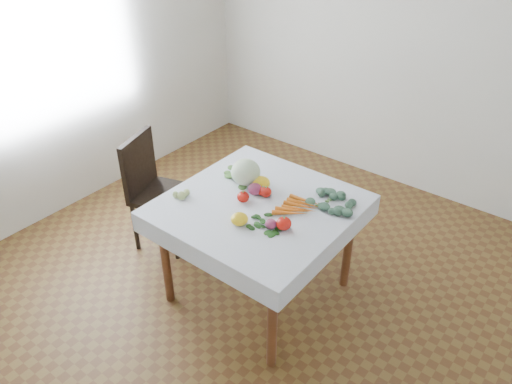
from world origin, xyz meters
TOP-DOWN VIEW (x-y plane):
  - ground at (0.00, 0.00)m, footprint 4.00×4.00m
  - back_wall at (0.00, 2.00)m, footprint 4.00×0.04m
  - left_wall at (-2.00, 0.00)m, footprint 0.04×4.00m
  - table at (0.00, 0.00)m, footprint 1.00×1.00m
  - tablecloth at (0.00, 0.00)m, footprint 1.12×1.12m
  - chair at (-1.01, -0.01)m, footprint 0.51×0.51m
  - cabbage at (-0.22, 0.14)m, footprint 0.26×0.26m
  - tomato_a at (-0.04, 0.09)m, footprint 0.07×0.07m
  - tomato_b at (-0.02, 0.09)m, footprint 0.10×0.10m
  - tomato_c at (-0.09, -0.04)m, footprint 0.11×0.11m
  - tomato_d at (0.28, -0.12)m, footprint 0.10×0.10m
  - heirloom_back at (-0.10, 0.15)m, footprint 0.14×0.14m
  - heirloom_front at (0.04, -0.24)m, footprint 0.14×0.14m
  - onion_a at (-0.09, 0.07)m, footprint 0.10×0.10m
  - onion_b at (0.21, -0.16)m, footprint 0.08×0.08m
  - tomatillo_cluster at (-0.41, -0.24)m, footprint 0.12×0.10m
  - carrot_bunch at (0.24, 0.10)m, footprint 0.22×0.28m
  - kale_bunch at (0.37, 0.27)m, footprint 0.28×0.26m
  - basil_bunch at (0.17, -0.15)m, footprint 0.25×0.19m
  - dill_bunch at (-0.31, 0.14)m, footprint 0.26×0.19m

SIDE VIEW (x-z plane):
  - ground at x=0.00m, z-range 0.00..0.00m
  - chair at x=-1.01m, z-range 0.07..0.97m
  - table at x=0.00m, z-range 0.28..1.03m
  - tablecloth at x=0.00m, z-range 0.75..0.76m
  - basil_bunch at x=0.17m, z-range 0.76..0.77m
  - dill_bunch at x=-0.31m, z-range 0.76..0.78m
  - carrot_bunch at x=0.24m, z-range 0.76..0.79m
  - kale_bunch at x=0.37m, z-range 0.76..0.79m
  - tomatillo_cluster at x=-0.41m, z-range 0.76..0.80m
  - onion_b at x=0.21m, z-range 0.76..0.81m
  - tomato_a at x=-0.04m, z-range 0.76..0.82m
  - tomato_b at x=-0.02m, z-range 0.76..0.82m
  - tomato_c at x=-0.09m, z-range 0.76..0.83m
  - heirloom_front at x=0.04m, z-range 0.76..0.83m
  - onion_a at x=-0.09m, z-range 0.76..0.83m
  - tomato_d at x=0.28m, z-range 0.76..0.83m
  - heirloom_back at x=-0.10m, z-range 0.76..0.84m
  - cabbage at x=-0.22m, z-range 0.76..0.93m
  - back_wall at x=0.00m, z-range 0.00..2.70m
  - left_wall at x=-2.00m, z-range 0.00..2.70m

